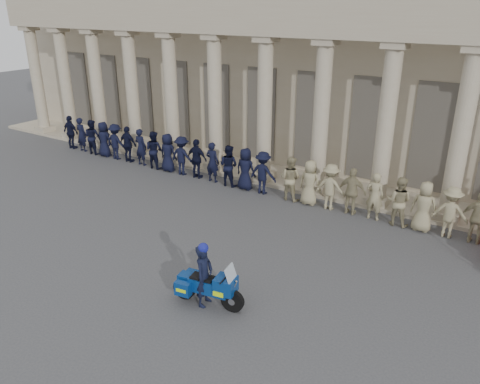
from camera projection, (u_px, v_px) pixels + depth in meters
ground at (169, 268)px, 14.34m from camera, size 90.00×90.00×0.00m
building at (352, 65)px, 24.13m from camera, size 40.00×12.50×9.00m
officer_rank at (233, 166)px, 20.34m from camera, size 22.18×0.70×1.84m
motorcycle at (208, 286)px, 12.38m from camera, size 2.08×0.95×1.34m
rider at (204, 274)px, 12.29m from camera, size 0.51×0.70×1.84m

